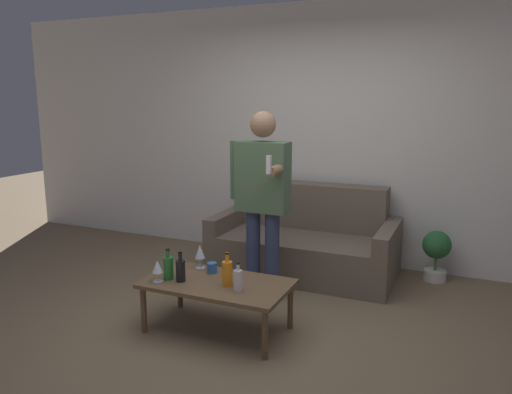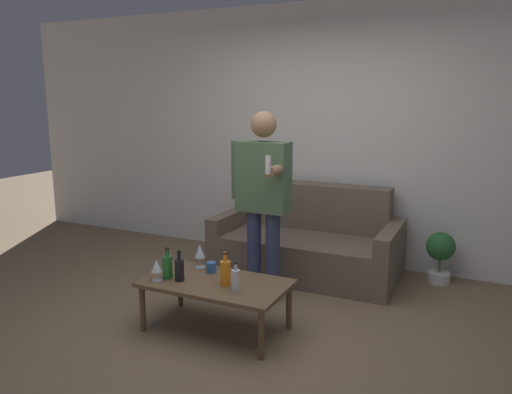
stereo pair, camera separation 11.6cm
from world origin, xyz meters
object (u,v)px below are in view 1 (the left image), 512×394
coffee_table (217,287)px  person_standing_front (262,192)px  bottle_orange (227,273)px  couch (306,242)px

coffee_table → person_standing_front: size_ratio=0.67×
bottle_orange → person_standing_front: 0.87m
couch → person_standing_front: (-0.13, -0.83, 0.65)m
couch → bottle_orange: (-0.09, -1.56, 0.19)m
couch → person_standing_front: size_ratio=1.09×
bottle_orange → person_standing_front: person_standing_front is taller
couch → coffee_table: (-0.20, -1.52, 0.05)m
couch → person_standing_front: 1.06m
coffee_table → person_standing_front: person_standing_front is taller
couch → bottle_orange: bearing=-93.4°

